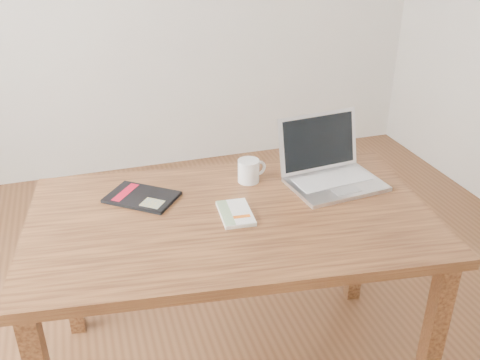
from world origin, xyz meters
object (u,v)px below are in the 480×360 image
object	(u,v)px
desk	(232,235)
coffee_mug	(249,170)
black_guidebook	(142,197)
laptop	(329,169)
white_guidebook	(236,213)

from	to	relation	value
desk	coffee_mug	world-z (taller)	coffee_mug
black_guidebook	laptop	size ratio (longest dim) A/B	0.79
desk	white_guidebook	world-z (taller)	white_guidebook
desk	laptop	distance (m)	0.49
coffee_mug	desk	bearing A→B (deg)	-134.84
white_guidebook	laptop	xyz separation A→B (m)	(0.44, 0.15, 0.05)
laptop	coffee_mug	world-z (taller)	laptop
black_guidebook	desk	bearing A→B (deg)	-87.52
desk	coffee_mug	bearing A→B (deg)	65.25
coffee_mug	black_guidebook	bearing A→B (deg)	169.16
desk	coffee_mug	size ratio (longest dim) A/B	12.47
white_guidebook	coffee_mug	bearing A→B (deg)	65.77
black_guidebook	coffee_mug	xyz separation A→B (m)	(0.43, 0.02, 0.04)
laptop	white_guidebook	bearing A→B (deg)	-167.42
black_guidebook	coffee_mug	bearing A→B (deg)	-49.54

